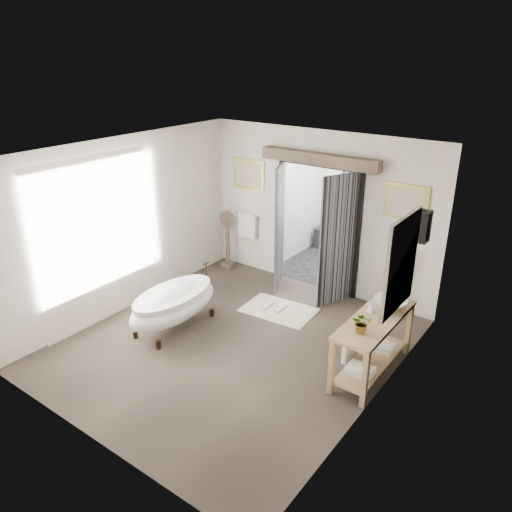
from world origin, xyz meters
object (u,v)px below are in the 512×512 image
at_px(clawfoot_tub, 174,304).
at_px(basin, 390,304).
at_px(rug, 279,310).
at_px(vanity, 371,340).

bearing_deg(clawfoot_tub, basin, 18.83).
xyz_separation_m(clawfoot_tub, rug, (1.06, 1.42, -0.40)).
bearing_deg(rug, basin, -9.93).
bearing_deg(rug, vanity, -19.70).
bearing_deg(rug, clawfoot_tub, -126.90).
xyz_separation_m(vanity, basin, (0.08, 0.35, 0.43)).
distance_m(clawfoot_tub, vanity, 3.11).
relative_size(vanity, basin, 3.42).
distance_m(clawfoot_tub, basin, 3.33).
distance_m(vanity, basin, 0.55).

